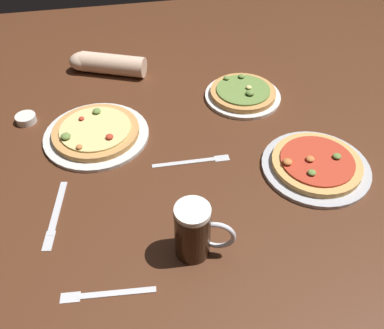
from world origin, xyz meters
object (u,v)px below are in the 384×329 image
at_px(pizza_plate_side, 96,133).
at_px(knife_right, 56,214).
at_px(beer_mug_dark, 194,231).
at_px(ramekin_sauce, 26,119).
at_px(pizza_plate_far, 243,94).
at_px(fork_left, 193,161).
at_px(pizza_plate_near, 316,165).
at_px(diner_arm, 105,63).
at_px(fork_spare, 106,294).

xyz_separation_m(pizza_plate_side, knife_right, (-0.11, -0.30, -0.01)).
relative_size(pizza_plate_side, knife_right, 1.43).
relative_size(beer_mug_dark, ramekin_sauce, 2.36).
xyz_separation_m(pizza_plate_far, fork_left, (-0.24, -0.29, -0.01)).
bearing_deg(pizza_plate_near, diner_arm, 131.62).
relative_size(ramekin_sauce, fork_spare, 0.31).
xyz_separation_m(fork_left, fork_spare, (-0.27, -0.38, 0.00)).
bearing_deg(pizza_plate_near, fork_left, 164.40).
distance_m(pizza_plate_near, knife_right, 0.74).
relative_size(knife_right, diner_arm, 0.80).
bearing_deg(pizza_plate_near, fork_spare, -155.08).
height_order(pizza_plate_far, knife_right, pizza_plate_far).
bearing_deg(pizza_plate_far, pizza_plate_side, -166.97).
xyz_separation_m(pizza_plate_side, fork_left, (0.28, -0.17, -0.01)).
xyz_separation_m(pizza_plate_far, fork_spare, (-0.51, -0.67, -0.01)).
relative_size(beer_mug_dark, fork_spare, 0.73).
relative_size(ramekin_sauce, diner_arm, 0.23).
relative_size(pizza_plate_near, diner_arm, 1.08).
relative_size(beer_mug_dark, fork_left, 0.67).
bearing_deg(fork_spare, diner_arm, 87.44).
xyz_separation_m(pizza_plate_far, beer_mug_dark, (-0.29, -0.60, 0.06)).
bearing_deg(fork_spare, fork_left, 54.46).
relative_size(beer_mug_dark, diner_arm, 0.54).
relative_size(pizza_plate_far, fork_left, 1.15).
relative_size(pizza_plate_far, knife_right, 1.16).
xyz_separation_m(pizza_plate_near, ramekin_sauce, (-0.85, 0.39, -0.00)).
bearing_deg(beer_mug_dark, ramekin_sauce, 126.48).
distance_m(pizza_plate_side, ramekin_sauce, 0.25).
height_order(pizza_plate_near, pizza_plate_side, pizza_plate_side).
bearing_deg(pizza_plate_side, fork_spare, -89.57).
xyz_separation_m(pizza_plate_side, diner_arm, (0.05, 0.38, 0.02)).
bearing_deg(fork_spare, knife_right, 115.08).
xyz_separation_m(pizza_plate_side, ramekin_sauce, (-0.22, 0.12, -0.00)).
xyz_separation_m(knife_right, fork_spare, (0.12, -0.25, 0.00)).
height_order(knife_right, fork_spare, same).
distance_m(pizza_plate_far, beer_mug_dark, 0.67).
height_order(fork_left, fork_spare, same).
xyz_separation_m(beer_mug_dark, fork_spare, (-0.22, -0.08, -0.07)).
height_order(beer_mug_dark, knife_right, beer_mug_dark).
bearing_deg(ramekin_sauce, pizza_plate_side, -28.47).
bearing_deg(diner_arm, knife_right, -103.27).
distance_m(pizza_plate_far, knife_right, 0.76).
bearing_deg(ramekin_sauce, diner_arm, 43.79).
relative_size(pizza_plate_far, fork_spare, 1.25).
relative_size(fork_left, diner_arm, 0.80).
distance_m(pizza_plate_side, knife_right, 0.32).
bearing_deg(pizza_plate_side, diner_arm, 83.11).
bearing_deg(pizza_plate_side, fork_left, -31.80).
height_order(fork_left, diner_arm, diner_arm).
distance_m(fork_spare, diner_arm, 0.94).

